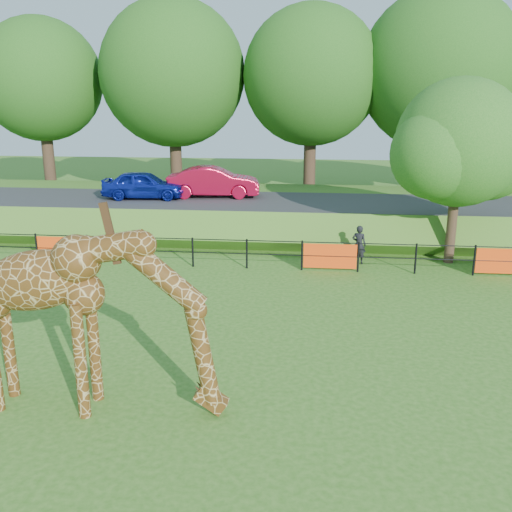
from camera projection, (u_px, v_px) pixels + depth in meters
The scene contains 10 objects.
ground at pixel (205, 369), 13.18m from camera, with size 90.00×90.00×0.00m, color #316519.
giraffe at pixel (93, 321), 11.05m from camera, with size 5.25×0.96×3.75m, color #543211, non-canonical shape.
perimeter_fence at pixel (247, 254), 20.68m from camera, with size 28.07×0.10×1.10m, color black, non-canonical shape.
embankment at pixel (265, 211), 27.83m from camera, with size 40.00×9.00×1.30m, color #316519.
road at pixel (263, 202), 26.20m from camera, with size 40.00×5.00×0.12m, color #2C2C2E.
car_blue at pixel (144, 185), 26.56m from camera, with size 1.53×3.81×1.30m, color #1526AD.
car_red at pixel (214, 182), 26.99m from camera, with size 1.51×4.34×1.43m, color #BC0D31.
visitor at pixel (359, 245), 21.26m from camera, with size 0.53×0.35×1.46m, color black.
tree_east at pixel (462, 148), 20.45m from camera, with size 5.40×4.71×6.76m.
bg_tree_line at pixel (310, 75), 32.07m from camera, with size 37.30×8.80×11.82m.
Camera 1 is at (2.45, -11.77, 6.11)m, focal length 40.00 mm.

